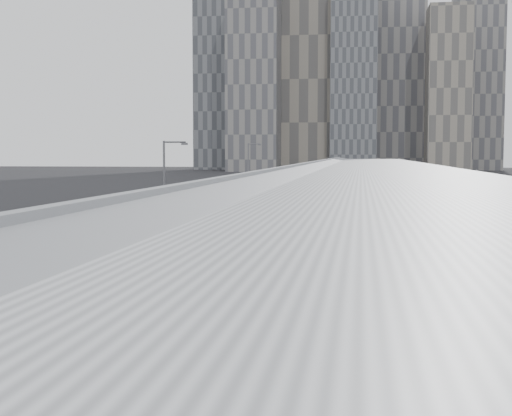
% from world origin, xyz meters
% --- Properties ---
extents(sidewalk, '(10.00, 170.00, 0.12)m').
position_xyz_m(sidewalk, '(9.00, 55.00, 0.06)').
color(sidewalk, gray).
rests_on(sidewalk, ground).
extents(lane_line, '(0.12, 160.00, 0.02)m').
position_xyz_m(lane_line, '(-1.50, 55.00, 0.01)').
color(lane_line, gold).
rests_on(lane_line, ground).
extents(depot, '(12.45, 160.40, 7.20)m').
position_xyz_m(depot, '(12.99, 55.00, 3.51)').
color(depot, gray).
rests_on(depot, ground).
extents(skyline, '(145.00, 64.00, 120.00)m').
position_xyz_m(skyline, '(-2.90, 324.16, 50.85)').
color(skyline, slate).
rests_on(skyline, ground).
extents(bus_1, '(2.83, 12.68, 3.70)m').
position_xyz_m(bus_1, '(2.07, 20.90, 1.56)').
color(bus_1, black).
rests_on(bus_1, ground).
extents(bus_2, '(3.43, 14.04, 4.07)m').
position_xyz_m(bus_2, '(2.51, 35.77, 1.72)').
color(bus_2, silver).
rests_on(bus_2, ground).
extents(bus_3, '(3.71, 12.60, 3.63)m').
position_xyz_m(bus_3, '(2.17, 49.57, 1.53)').
color(bus_3, slate).
rests_on(bus_3, ground).
extents(bus_4, '(3.08, 13.89, 4.06)m').
position_xyz_m(bus_4, '(1.87, 61.59, 1.71)').
color(bus_4, '#94949D').
rests_on(bus_4, ground).
extents(bus_5, '(2.73, 12.16, 3.55)m').
position_xyz_m(bus_5, '(1.87, 76.01, 1.50)').
color(bus_5, black).
rests_on(bus_5, ground).
extents(bus_6, '(3.04, 13.72, 4.00)m').
position_xyz_m(bus_6, '(1.97, 91.08, 1.69)').
color(bus_6, '#BBBBBD').
rests_on(bus_6, ground).
extents(bus_7, '(3.33, 13.78, 4.00)m').
position_xyz_m(bus_7, '(2.67, 103.47, 1.69)').
color(bus_7, slate).
rests_on(bus_7, ground).
extents(bus_8, '(2.93, 13.17, 3.84)m').
position_xyz_m(bus_8, '(2.25, 117.11, 1.62)').
color(bus_8, '#909499').
rests_on(bus_8, ground).
extents(tree_0, '(1.06, 1.06, 4.36)m').
position_xyz_m(tree_0, '(6.27, 9.81, 3.65)').
color(tree_0, black).
rests_on(tree_0, ground).
extents(tree_1, '(2.62, 2.62, 4.44)m').
position_xyz_m(tree_1, '(5.49, 32.72, 3.12)').
color(tree_1, black).
rests_on(tree_1, ground).
extents(tree_2, '(1.57, 1.57, 3.91)m').
position_xyz_m(tree_2, '(6.02, 57.86, 3.09)').
color(tree_2, black).
rests_on(tree_2, ground).
extents(tree_3, '(2.35, 2.35, 5.16)m').
position_xyz_m(tree_3, '(5.62, 79.68, 3.96)').
color(tree_3, black).
rests_on(tree_3, ground).
extents(tree_4, '(1.17, 1.17, 3.41)m').
position_xyz_m(tree_4, '(6.22, 107.48, 2.75)').
color(tree_4, black).
rests_on(tree_4, ground).
extents(street_lamp_near, '(2.04, 0.22, 8.94)m').
position_xyz_m(street_lamp_near, '(-4.02, 45.45, 5.16)').
color(street_lamp_near, '#59595E').
rests_on(street_lamp_near, ground).
extents(street_lamp_far, '(2.04, 0.22, 9.44)m').
position_xyz_m(street_lamp_far, '(-5.03, 95.11, 5.42)').
color(street_lamp_far, '#59595E').
rests_on(street_lamp_far, ground).
extents(shipping_container, '(3.97, 6.12, 2.48)m').
position_xyz_m(shipping_container, '(-4.62, 113.05, 1.24)').
color(shipping_container, '#15441B').
rests_on(shipping_container, ground).
extents(suv, '(3.98, 5.52, 1.40)m').
position_xyz_m(suv, '(-3.84, 132.26, 0.70)').
color(suv, black).
rests_on(suv, ground).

